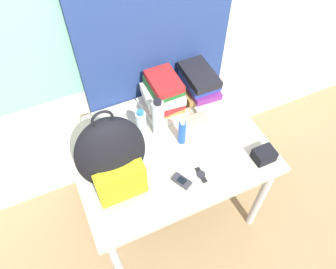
{
  "coord_description": "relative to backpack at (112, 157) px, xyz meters",
  "views": [
    {
      "loc": [
        -0.45,
        -0.56,
        2.26
      ],
      "look_at": [
        0.0,
        0.42,
        0.86
      ],
      "focal_mm": 35.0,
      "sensor_mm": 36.0,
      "label": 1
    }
  ],
  "objects": [
    {
      "name": "backpack",
      "position": [
        0.0,
        0.0,
        0.0
      ],
      "size": [
        0.34,
        0.25,
        0.53
      ],
      "color": "black",
      "rests_on": "desk"
    },
    {
      "name": "desk",
      "position": [
        0.33,
        0.1,
        -0.32
      ],
      "size": [
        1.07,
        0.83,
        0.76
      ],
      "color": "#B7B299",
      "rests_on": "ground_plane"
    },
    {
      "name": "camera_pouch",
      "position": [
        0.77,
        -0.2,
        -0.19
      ],
      "size": [
        0.11,
        0.09,
        0.07
      ],
      "color": "black",
      "rests_on": "desk"
    },
    {
      "name": "wall_back",
      "position": [
        0.33,
        0.6,
        0.26
      ],
      "size": [
        6.0,
        0.06,
        2.5
      ],
      "color": "silver",
      "rests_on": "ground_plane"
    },
    {
      "name": "ground_plane",
      "position": [
        0.33,
        -0.32,
        -0.99
      ],
      "size": [
        12.0,
        12.0,
        0.0
      ],
      "primitive_type": "plane",
      "color": "#8C704C"
    },
    {
      "name": "sports_bottle",
      "position": [
        0.32,
        0.21,
        -0.1
      ],
      "size": [
        0.07,
        0.07,
        0.26
      ],
      "color": "white",
      "rests_on": "desk"
    },
    {
      "name": "curtain_blue",
      "position": [
        0.47,
        0.54,
        0.26
      ],
      "size": [
        0.91,
        0.04,
        2.5
      ],
      "color": "navy",
      "rests_on": "ground_plane"
    },
    {
      "name": "book_stack_center",
      "position": [
        0.66,
        0.36,
        -0.12
      ],
      "size": [
        0.22,
        0.29,
        0.21
      ],
      "color": "silver",
      "rests_on": "desk"
    },
    {
      "name": "water_bottle",
      "position": [
        0.23,
        0.23,
        -0.13
      ],
      "size": [
        0.06,
        0.06,
        0.2
      ],
      "color": "silver",
      "rests_on": "desk"
    },
    {
      "name": "sunglasses_case",
      "position": [
        0.56,
        0.19,
        -0.21
      ],
      "size": [
        0.16,
        0.08,
        0.04
      ],
      "color": "gray",
      "rests_on": "desk"
    },
    {
      "name": "sunscreen_bottle",
      "position": [
        0.41,
        0.09,
        -0.14
      ],
      "size": [
        0.04,
        0.04,
        0.18
      ],
      "color": "blue",
      "rests_on": "desk"
    },
    {
      "name": "wristwatch",
      "position": [
        0.41,
        -0.15,
        -0.22
      ],
      "size": [
        0.04,
        0.1,
        0.01
      ],
      "color": "black",
      "rests_on": "desk"
    },
    {
      "name": "book_stack_left",
      "position": [
        0.43,
        0.36,
        -0.11
      ],
      "size": [
        0.25,
        0.29,
        0.25
      ],
      "color": "silver",
      "rests_on": "desk"
    },
    {
      "name": "cell_phone",
      "position": [
        0.3,
        -0.14,
        -0.22
      ],
      "size": [
        0.09,
        0.11,
        0.02
      ],
      "color": "#2D2D33",
      "rests_on": "desk"
    }
  ]
}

